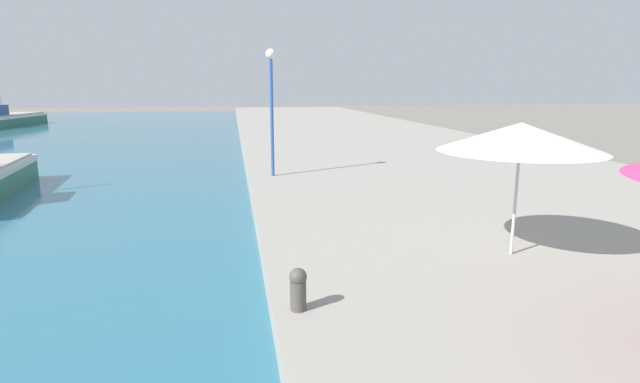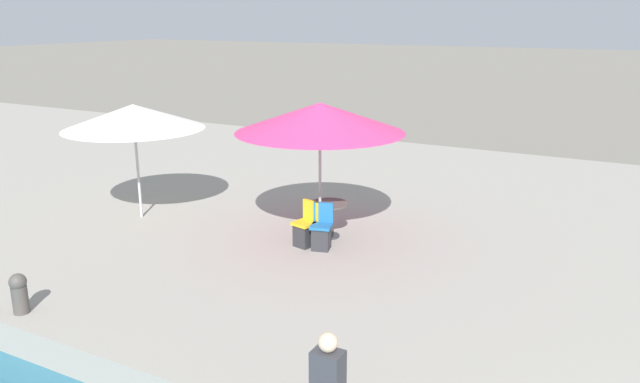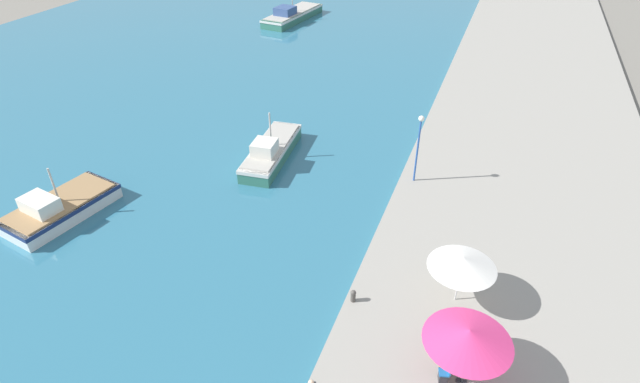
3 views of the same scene
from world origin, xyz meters
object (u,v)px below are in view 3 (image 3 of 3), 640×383
(cafe_umbrella_pink, at_px, (469,336))
(fishing_boat_far, at_px, (292,15))
(fishing_boat_near, at_px, (60,207))
(cafe_umbrella_white, at_px, (463,263))
(cafe_table, at_px, (463,373))
(cafe_chair_right, at_px, (445,368))
(fishing_boat_mid, at_px, (271,151))
(mooring_bollard, at_px, (353,295))
(lamppost, at_px, (419,138))
(cafe_chair_left, at_px, (444,375))

(cafe_umbrella_pink, bearing_deg, fishing_boat_far, 120.19)
(fishing_boat_near, relative_size, cafe_umbrella_white, 2.20)
(cafe_table, height_order, cafe_chair_right, cafe_chair_right)
(fishing_boat_mid, xyz_separation_m, mooring_bollard, (9.62, -11.40, 0.16))
(cafe_umbrella_white, height_order, cafe_chair_right, cafe_umbrella_white)
(lamppost, bearing_deg, cafe_chair_right, -73.47)
(fishing_boat_near, bearing_deg, cafe_chair_right, 1.89)
(fishing_boat_far, relative_size, lamppost, 2.46)
(cafe_table, distance_m, mooring_bollard, 5.98)
(fishing_boat_mid, relative_size, cafe_umbrella_pink, 2.26)
(fishing_boat_near, height_order, cafe_umbrella_pink, cafe_umbrella_pink)
(cafe_umbrella_pink, bearing_deg, cafe_table, -45.85)
(fishing_boat_far, height_order, mooring_bollard, fishing_boat_far)
(cafe_chair_left, bearing_deg, fishing_boat_far, 14.10)
(cafe_umbrella_white, relative_size, lamppost, 0.68)
(fishing_boat_near, xyz_separation_m, mooring_bollard, (18.51, -0.93, 0.21))
(cafe_umbrella_white, bearing_deg, fishing_boat_mid, 145.71)
(fishing_boat_far, bearing_deg, lamppost, -48.64)
(fishing_boat_mid, height_order, mooring_bollard, fishing_boat_mid)
(fishing_boat_near, height_order, lamppost, lamppost)
(cafe_umbrella_pink, height_order, cafe_umbrella_white, cafe_umbrella_pink)
(cafe_table, bearing_deg, mooring_bollard, 153.80)
(fishing_boat_near, relative_size, cafe_chair_left, 7.52)
(fishing_boat_near, distance_m, cafe_umbrella_white, 23.13)
(cafe_umbrella_white, bearing_deg, fishing_boat_far, 121.91)
(cafe_table, bearing_deg, cafe_chair_right, 166.03)
(fishing_boat_near, distance_m, lamppost, 21.95)
(fishing_boat_mid, bearing_deg, cafe_chair_left, -50.79)
(fishing_boat_far, xyz_separation_m, cafe_chair_right, (26.99, -47.33, 0.12))
(fishing_boat_mid, distance_m, fishing_boat_far, 35.80)
(fishing_boat_far, xyz_separation_m, cafe_chair_left, (26.99, -47.70, 0.12))
(cafe_umbrella_pink, bearing_deg, cafe_umbrella_white, 99.65)
(cafe_table, relative_size, lamppost, 0.18)
(fishing_boat_far, bearing_deg, fishing_boat_mid, -62.20)
(cafe_chair_left, distance_m, lamppost, 15.09)
(cafe_table, height_order, mooring_bollard, cafe_table)
(cafe_chair_right, bearing_deg, mooring_bollard, 76.11)
(cafe_chair_right, bearing_deg, cafe_chair_left, -165.31)
(fishing_boat_far, bearing_deg, mooring_bollard, -56.54)
(fishing_boat_far, height_order, cafe_table, fishing_boat_far)
(fishing_boat_mid, distance_m, cafe_umbrella_white, 17.21)
(cafe_table, distance_m, lamppost, 15.08)
(cafe_chair_left, bearing_deg, cafe_table, -90.00)
(cafe_chair_right, xyz_separation_m, mooring_bollard, (-4.66, 2.46, 0.02))
(cafe_umbrella_white, distance_m, mooring_bollard, 5.22)
(fishing_boat_far, xyz_separation_m, mooring_bollard, (22.33, -44.87, 0.14))
(mooring_bollard, bearing_deg, fishing_boat_mid, 130.14)
(fishing_boat_mid, distance_m, cafe_chair_right, 19.90)
(fishing_boat_near, xyz_separation_m, cafe_umbrella_white, (23.01, 0.85, 2.19))
(fishing_boat_near, distance_m, mooring_bollard, 18.54)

